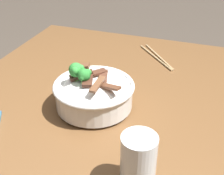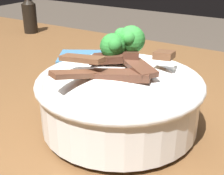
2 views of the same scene
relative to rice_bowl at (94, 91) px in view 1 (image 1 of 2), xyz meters
name	(u,v)px [view 1 (image 1 of 2)]	position (x,y,z in m)	size (l,w,h in m)	color
rice_bowl	(94,91)	(0.00, 0.00, 0.00)	(0.23, 0.23, 0.14)	white
drinking_glass	(138,163)	(0.23, 0.19, 0.00)	(0.07, 0.07, 0.12)	white
chopsticks_pair	(157,57)	(-0.38, 0.10, -0.05)	(0.19, 0.17, 0.01)	tan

